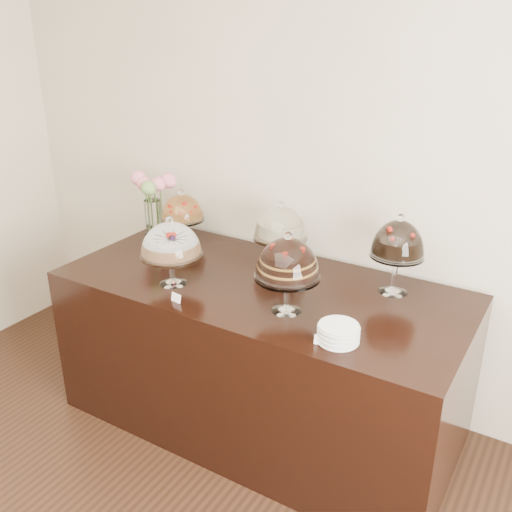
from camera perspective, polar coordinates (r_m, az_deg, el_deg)
The scene contains 11 objects.
wall_back at distance 3.22m, azimuth 9.74°, elevation 9.53°, with size 5.00×0.04×3.00m, color beige.
display_counter at distance 3.29m, azimuth 0.46°, elevation -9.87°, with size 2.20×1.00×0.90m, color black.
cake_stand_sugar_sponge at distance 3.01m, azimuth -8.52°, elevation 1.33°, with size 0.33×0.33×0.38m.
cake_stand_choco_layer at distance 2.68m, azimuth 3.17°, elevation -0.53°, with size 0.32×0.32×0.41m.
cake_stand_cheesecake at distance 3.24m, azimuth 2.46°, elevation 3.08°, with size 0.31×0.31×0.37m.
cake_stand_dark_choco at distance 2.95m, azimuth 14.02°, elevation 1.34°, with size 0.28×0.28×0.43m.
cake_stand_fruit_tart at distance 3.61m, azimuth -7.39°, elevation 4.60°, with size 0.27×0.27×0.34m.
flower_vase at distance 3.73m, azimuth -10.32°, elevation 6.06°, with size 0.26×0.27×0.43m.
plate_stack at distance 2.55m, azimuth 8.24°, elevation -7.66°, with size 0.18×0.18×0.08m.
price_card_left at distance 2.90m, azimuth -8.00°, elevation -4.16°, with size 0.06×0.01×0.04m, color white.
price_card_right at distance 2.53m, azimuth 6.50°, elevation -8.37°, with size 0.06×0.01×0.04m, color white.
Camera 1 is at (1.14, 0.08, 2.23)m, focal length 40.00 mm.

